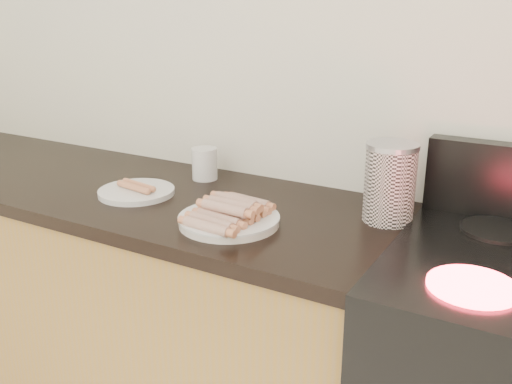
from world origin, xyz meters
The scene contains 11 objects.
wall_back centered at (0.00, 2.00, 1.30)m, with size 4.00×0.04×2.60m, color silver.
cabinet_base centered at (-0.70, 1.69, 0.43)m, with size 2.20×0.59×0.86m, color olive.
counter_slab centered at (-0.70, 1.69, 0.88)m, with size 2.20×0.62×0.04m, color black.
burner_near_left centered at (0.61, 1.51, 0.92)m, with size 0.18×0.18×0.01m, color #FF1E2D.
burner_far_left centered at (0.61, 1.84, 0.92)m, with size 0.18×0.18×0.01m, color black.
main_plate centered at (-0.01, 1.58, 0.91)m, with size 0.26×0.26×0.02m, color white.
side_plate centered at (-0.39, 1.64, 0.91)m, with size 0.23×0.23×0.02m, color silver.
hotdog_pile centered at (-0.01, 1.58, 0.94)m, with size 0.14×0.26×0.05m.
plain_sausages centered at (-0.39, 1.64, 0.93)m, with size 0.13×0.07×0.02m.
canister centered at (0.34, 1.81, 1.01)m, with size 0.14×0.14×0.21m.
mug centered at (-0.30, 1.88, 0.95)m, with size 0.08×0.08×0.10m, color white.
Camera 1 is at (0.74, 0.40, 1.46)m, focal length 40.00 mm.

